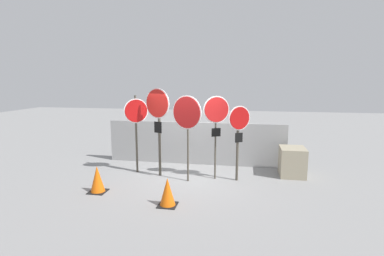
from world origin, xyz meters
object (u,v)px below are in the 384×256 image
stop_sign_4 (239,128)px  traffic_cone_0 (167,192)px  stop_sign_3 (216,116)px  stop_sign_2 (187,117)px  traffic_cone_1 (97,179)px  storage_crate (292,162)px  stop_sign_0 (136,118)px  stop_sign_1 (158,114)px

stop_sign_4 → traffic_cone_0: bearing=-161.3°
stop_sign_3 → traffic_cone_0: size_ratio=3.68×
stop_sign_2 → traffic_cone_1: stop_sign_2 is taller
traffic_cone_0 → traffic_cone_1: size_ratio=0.95×
stop_sign_3 → storage_crate: 2.78m
stop_sign_0 → traffic_cone_0: stop_sign_0 is taller
stop_sign_0 → stop_sign_1: bearing=-49.9°
stop_sign_1 → traffic_cone_1: (-1.19, -1.57, -1.55)m
stop_sign_3 → traffic_cone_1: size_ratio=3.50×
stop_sign_3 → traffic_cone_0: 2.74m
stop_sign_0 → stop_sign_4: stop_sign_0 is taller
stop_sign_0 → stop_sign_4: 3.15m
traffic_cone_0 → stop_sign_2: bearing=86.0°
stop_sign_0 → stop_sign_1: stop_sign_1 is taller
stop_sign_2 → storage_crate: 3.55m
stop_sign_0 → stop_sign_2: bearing=-52.4°
stop_sign_0 → stop_sign_3: (2.49, -0.21, 0.14)m
storage_crate → stop_sign_2: bearing=-160.2°
stop_sign_0 → storage_crate: stop_sign_0 is taller
stop_sign_4 → storage_crate: stop_sign_4 is taller
traffic_cone_1 → stop_sign_1: bearing=52.9°
stop_sign_1 → storage_crate: bearing=35.8°
storage_crate → stop_sign_3: bearing=-161.7°
stop_sign_2 → traffic_cone_1: size_ratio=3.54×
stop_sign_4 → storage_crate: (1.62, 0.78, -1.11)m
traffic_cone_1 → traffic_cone_0: bearing=-13.9°
traffic_cone_1 → storage_crate: 5.68m
stop_sign_4 → traffic_cone_1: (-3.56, -1.55, -1.20)m
stop_sign_3 → traffic_cone_1: 3.65m
stop_sign_4 → storage_crate: bearing=-8.4°
stop_sign_2 → storage_crate: (3.05, 1.10, -1.45)m
stop_sign_4 → traffic_cone_0: stop_sign_4 is taller
stop_sign_1 → stop_sign_2: bearing=4.9°
stop_sign_2 → stop_sign_3: 0.86m
stop_sign_4 → traffic_cone_1: size_ratio=3.12×
traffic_cone_0 → traffic_cone_1: 2.07m
stop_sign_2 → storage_crate: stop_sign_2 is taller
stop_sign_2 → storage_crate: size_ratio=2.81×
stop_sign_4 → traffic_cone_1: stop_sign_4 is taller
stop_sign_0 → traffic_cone_0: (1.59, -2.29, -1.41)m
stop_sign_1 → traffic_cone_0: stop_sign_1 is taller
stop_sign_0 → stop_sign_1: 0.81m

